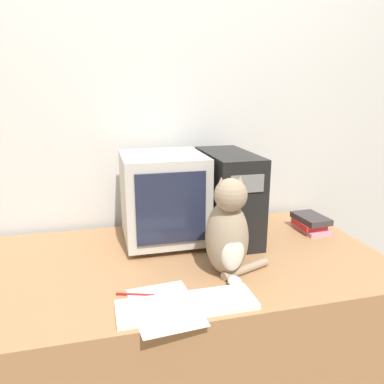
% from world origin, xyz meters
% --- Properties ---
extents(wall_back, '(7.00, 0.05, 2.50)m').
position_xyz_m(wall_back, '(0.00, 0.99, 1.25)').
color(wall_back, silver).
rests_on(wall_back, ground_plane).
extents(desk, '(1.75, 0.92, 0.71)m').
position_xyz_m(desk, '(0.00, 0.46, 0.35)').
color(desk, '#9E7047').
rests_on(desk, ground_plane).
extents(crt_monitor, '(0.37, 0.39, 0.42)m').
position_xyz_m(crt_monitor, '(-0.03, 0.67, 0.93)').
color(crt_monitor, '#BCB7AD').
rests_on(crt_monitor, desk).
extents(computer_tower, '(0.21, 0.46, 0.42)m').
position_xyz_m(computer_tower, '(0.28, 0.65, 0.92)').
color(computer_tower, black).
rests_on(computer_tower, desk).
extents(keyboard, '(0.47, 0.15, 0.02)m').
position_xyz_m(keyboard, '(-0.06, 0.10, 0.72)').
color(keyboard, silver).
rests_on(keyboard, desk).
extents(cat, '(0.27, 0.25, 0.40)m').
position_xyz_m(cat, '(0.15, 0.28, 0.88)').
color(cat, gray).
rests_on(cat, desk).
extents(book_stack, '(0.14, 0.20, 0.08)m').
position_xyz_m(book_stack, '(0.72, 0.62, 0.75)').
color(book_stack, pink).
rests_on(book_stack, desk).
extents(pen, '(0.14, 0.05, 0.01)m').
position_xyz_m(pen, '(-0.21, 0.21, 0.71)').
color(pen, maroon).
rests_on(pen, desk).
extents(paper_sheet, '(0.23, 0.31, 0.00)m').
position_xyz_m(paper_sheet, '(-0.13, 0.11, 0.71)').
color(paper_sheet, white).
rests_on(paper_sheet, desk).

